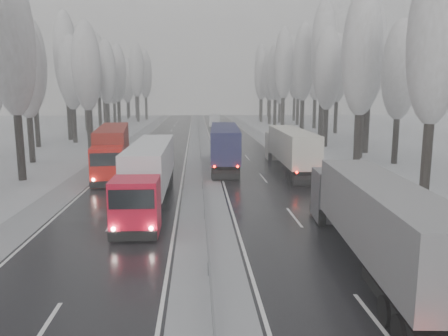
{
  "coord_description": "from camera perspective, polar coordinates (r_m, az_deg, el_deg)",
  "views": [
    {
      "loc": [
        -0.45,
        -12.51,
        7.28
      ],
      "look_at": [
        1.4,
        16.7,
        2.2
      ],
      "focal_mm": 35.0,
      "sensor_mm": 36.0,
      "label": 1
    }
  ],
  "objects": [
    {
      "name": "tree_77",
      "position": [
        126.71,
        -12.56,
        10.51
      ],
      "size": [
        3.6,
        3.6,
        14.32
      ],
      "color": "black",
      "rests_on": "ground"
    },
    {
      "name": "tree_35",
      "position": [
        115.73,
        9.25,
        11.94
      ],
      "size": [
        3.6,
        3.6,
        18.25
      ],
      "color": "black",
      "rests_on": "ground"
    },
    {
      "name": "tree_64",
      "position": [
        67.66,
        -19.3,
        11.57
      ],
      "size": [
        3.6,
        3.6,
        15.42
      ],
      "color": "black",
      "rests_on": "ground"
    },
    {
      "name": "tree_74",
      "position": [
        112.92,
        -11.33,
        12.39
      ],
      "size": [
        3.6,
        3.6,
        19.68
      ],
      "color": "black",
      "rests_on": "ground"
    },
    {
      "name": "tree_29",
      "position": [
        91.81,
        11.91,
        12.38
      ],
      "size": [
        3.6,
        3.6,
        18.11
      ],
      "color": "black",
      "rests_on": "ground"
    },
    {
      "name": "tree_23",
      "position": [
        66.51,
        17.61,
        10.67
      ],
      "size": [
        3.6,
        3.6,
        13.55
      ],
      "color": "black",
      "rests_on": "ground"
    },
    {
      "name": "tree_69",
      "position": [
        88.3,
        -17.81,
        12.75
      ],
      "size": [
        3.6,
        3.6,
        19.35
      ],
      "color": "black",
      "rests_on": "ground"
    },
    {
      "name": "tree_34",
      "position": [
        110.1,
        4.93,
        11.94
      ],
      "size": [
        3.6,
        3.6,
        17.63
      ],
      "color": "black",
      "rests_on": "ground"
    },
    {
      "name": "tree_75",
      "position": [
        118.34,
        -15.54,
        11.77
      ],
      "size": [
        3.6,
        3.6,
        18.6
      ],
      "color": "black",
      "rests_on": "ground"
    },
    {
      "name": "carriageway_left",
      "position": [
        43.39,
        -9.93,
        0.06
      ],
      "size": [
        7.5,
        200.0,
        0.03
      ],
      "primitive_type": "cube",
      "color": "black",
      "rests_on": "ground"
    },
    {
      "name": "tree_62",
      "position": [
        57.91,
        -17.52,
        12.44
      ],
      "size": [
        3.6,
        3.6,
        16.04
      ],
      "color": "black",
      "rests_on": "ground"
    },
    {
      "name": "tree_21",
      "position": [
        55.82,
        18.6,
        14.2
      ],
      "size": [
        3.6,
        3.6,
        18.62
      ],
      "color": "black",
      "rests_on": "ground"
    },
    {
      "name": "tree_24",
      "position": [
        66.39,
        12.86,
        14.71
      ],
      "size": [
        3.6,
        3.6,
        20.49
      ],
      "color": "black",
      "rests_on": "ground"
    },
    {
      "name": "box_truck_distant",
      "position": [
        94.69,
        -1.18,
        6.26
      ],
      "size": [
        2.75,
        7.29,
        2.67
      ],
      "rotation": [
        0.0,
        0.0,
        -0.08
      ],
      "color": "silver",
      "rests_on": "ground"
    },
    {
      "name": "shoulder_right",
      "position": [
        44.42,
        10.29,
        0.28
      ],
      "size": [
        2.4,
        200.0,
        0.04
      ],
      "primitive_type": "cube",
      "color": "#919498",
      "rests_on": "ground"
    },
    {
      "name": "truck_grey_tarp",
      "position": [
        19.26,
        18.93,
        -5.89
      ],
      "size": [
        3.54,
        15.02,
        3.82
      ],
      "rotation": [
        0.0,
        0.0,
        -0.08
      ],
      "color": "#525257",
      "rests_on": "ground"
    },
    {
      "name": "tree_31",
      "position": [
        100.96,
        9.73,
        12.37
      ],
      "size": [
        3.6,
        3.6,
        18.58
      ],
      "color": "black",
      "rests_on": "ground"
    },
    {
      "name": "tree_27",
      "position": [
        81.85,
        14.63,
        12.39
      ],
      "size": [
        3.6,
        3.6,
        17.62
      ],
      "color": "black",
      "rests_on": "ground"
    },
    {
      "name": "carriageway_right",
      "position": [
        43.5,
        3.95,
        0.21
      ],
      "size": [
        7.5,
        200.0,
        0.03
      ],
      "primitive_type": "cube",
      "color": "black",
      "rests_on": "ground"
    },
    {
      "name": "tree_73",
      "position": [
        107.26,
        -15.44,
        11.54
      ],
      "size": [
        3.6,
        3.6,
        17.22
      ],
      "color": "black",
      "rests_on": "ground"
    },
    {
      "name": "tree_25",
      "position": [
        72.29,
        17.33,
        13.57
      ],
      "size": [
        3.6,
        3.6,
        19.44
      ],
      "color": "black",
      "rests_on": "ground"
    },
    {
      "name": "tree_36",
      "position": [
        120.09,
        4.86,
        12.55
      ],
      "size": [
        3.6,
        3.6,
        20.23
      ],
      "color": "black",
      "rests_on": "ground"
    },
    {
      "name": "tree_32",
      "position": [
        103.22,
        6.03,
        11.95
      ],
      "size": [
        3.6,
        3.6,
        17.33
      ],
      "color": "black",
      "rests_on": "ground"
    },
    {
      "name": "tree_65",
      "position": [
        72.14,
        -19.96,
        13.46
      ],
      "size": [
        3.6,
        3.6,
        19.48
      ],
      "color": "black",
      "rests_on": "ground"
    },
    {
      "name": "tree_20",
      "position": [
        51.16,
        17.83,
        12.59
      ],
      "size": [
        3.6,
        3.6,
        15.71
      ],
      "color": "black",
      "rests_on": "ground"
    },
    {
      "name": "tree_39",
      "position": [
        135.07,
        5.86,
        11.14
      ],
      "size": [
        3.6,
        3.6,
        16.19
      ],
      "color": "black",
      "rests_on": "ground"
    },
    {
      "name": "tree_58",
      "position": [
        40.06,
        -25.97,
        14.36
      ],
      "size": [
        3.6,
        3.6,
        17.21
      ],
      "color": "black",
      "rests_on": "ground"
    },
    {
      "name": "truck_blue_box",
      "position": [
        42.91,
        0.06,
        3.28
      ],
      "size": [
        3.24,
        15.94,
        4.06
      ],
      "rotation": [
        0.0,
        0.0,
        -0.05
      ],
      "color": "navy",
      "rests_on": "ground"
    },
    {
      "name": "shoulder_left",
      "position": [
        44.21,
        -16.32,
        -0.01
      ],
      "size": [
        2.4,
        200.0,
        0.04
      ],
      "primitive_type": "cube",
      "color": "#919498",
      "rests_on": "ground"
    },
    {
      "name": "tree_70",
      "position": [
        93.14,
        -13.74,
        11.87
      ],
      "size": [
        3.6,
        3.6,
        17.09
      ],
      "color": "black",
      "rests_on": "ground"
    },
    {
      "name": "tree_68",
      "position": [
        83.27,
        -15.13,
        11.9
      ],
      "size": [
        3.6,
        3.6,
        16.65
      ],
      "color": "black",
      "rests_on": "ground"
    },
    {
      "name": "tree_72",
      "position": [
        102.75,
        -14.25,
        10.93
      ],
      "size": [
        3.6,
        3.6,
        15.11
      ],
      "color": "black",
      "rests_on": "ground"
    },
    {
      "name": "tree_26",
      "position": [
        76.1,
        10.35,
        13.32
      ],
      "size": [
        3.6,
        3.6,
        18.78
      ],
      "color": "black",
      "rests_on": "ground"
    },
    {
      "name": "tree_79",
      "position": [
        133.36,
        -12.44,
        11.22
      ],
      "size": [
        3.6,
        3.6,
        17.07
      ],
      "color": "black",
      "rests_on": "ground"
    },
    {
      "name": "tree_28",
      "position": [
        86.28,
        7.81,
        13.31
      ],
      "size": [
        3.6,
        3.6,
        19.62
      ],
      "color": "black",
      "rests_on": "ground"
    },
    {
      "name": "truck_cream_box",
      "position": [
        41.1,
        8.55,
        2.77
      ],
      "size": [
        2.72,
        15.39,
        3.93
      ],
      "rotation": [
        0.0,
        0.0,
        -0.02
      ],
      "color": "#AFAB9B",
      "rests_on": "ground"
    },
    {
      "name": "tree_66",
      "position": [
        76.96,
        -17.27,
        11.31
      ],
      "size": [
        3.6,
        3.6,
        15.23
      ],
      "color": "black",
      "rests_on": "ground"
    },
    {
      "name": "tree_76",
      "position": [
        122.08,
        -10.24,
        11.88
      ],
      "size": [
        3.6,
        3.6,
        18.55
      ],
      "color": "black",
      "rests_on": "ground"
    },
    {
      "name": "truck_red_red",
      "position": [
        41.64,
        -14.36,
        2.77
      ],
      "size": [
        4.36,
        15.98,
        4.06
      ],
      "rotation": [
        0.0,
        0.0,
        0.12
      ],
      "color": "red",
      "rests_on": "ground"
    },
    {
      "name": "tree_67",
      "position": [
        81.22,
        -17.62,
        12.04
      ],
      "size": [
        3.6,
        3.6,
        17.09
      ],
      "color": "black",
      "rests_on": "ground"
    },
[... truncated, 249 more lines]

